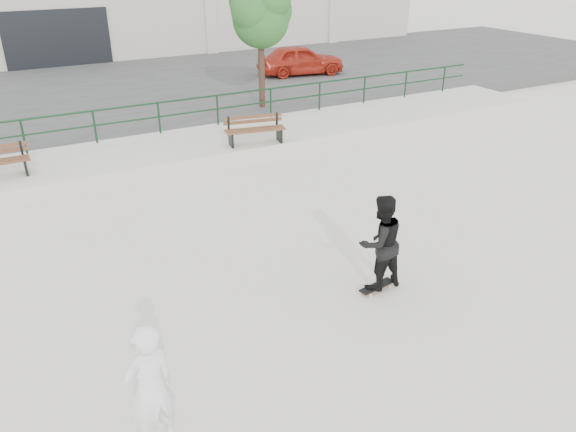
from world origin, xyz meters
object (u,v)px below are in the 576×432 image
tree (261,12)px  seated_skater (150,389)px  bench_right (255,130)px  skateboard (377,286)px  red_car (301,60)px  standing_skater (380,243)px

tree → seated_skater: (-8.10, -13.15, -2.89)m
bench_right → skateboard: bearing=-87.4°
bench_right → red_car: size_ratio=0.48×
bench_right → red_car: red_car is taller
standing_skater → seated_skater: (-4.80, -1.60, -0.08)m
tree → standing_skater: bearing=-105.9°
red_car → tree: bearing=147.2°
tree → standing_skater: size_ratio=2.38×
red_car → seated_skater: (-12.19, -17.46, -0.22)m
red_car → seated_skater: 21.30m
red_car → standing_skater: 17.50m
bench_right → red_car: 10.21m
bench_right → seated_skater: bearing=-111.4°
skateboard → standing_skater: bearing=0.0°
red_car → skateboard: red_car is taller
bench_right → seated_skater: (-5.96, -9.38, 0.04)m
bench_right → tree: (2.14, 3.77, 2.93)m
bench_right → seated_skater: seated_skater is taller
red_car → skateboard: (-7.39, -15.86, -1.10)m
bench_right → standing_skater: standing_skater is taller
tree → skateboard: (-3.29, -11.55, -3.77)m
tree → red_car: (4.10, 4.31, -2.67)m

